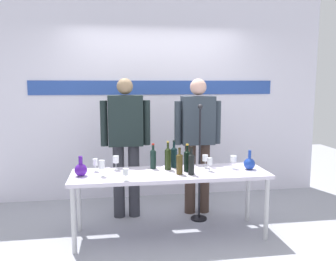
{
  "coord_description": "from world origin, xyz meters",
  "views": [
    {
      "loc": [
        -0.58,
        -3.61,
        1.69
      ],
      "look_at": [
        0.0,
        0.15,
        1.16
      ],
      "focal_mm": 36.84,
      "sensor_mm": 36.0,
      "label": 1
    }
  ],
  "objects": [
    {
      "name": "wine_bottle_4",
      "position": [
        0.08,
        0.21,
        0.85
      ],
      "size": [
        0.07,
        0.07,
        0.32
      ],
      "color": "black",
      "rests_on": "display_table"
    },
    {
      "name": "wine_bottle_1",
      "position": [
        0.09,
        -0.09,
        0.85
      ],
      "size": [
        0.07,
        0.07,
        0.29
      ],
      "color": "#433614",
      "rests_on": "display_table"
    },
    {
      "name": "wine_glass_left_3",
      "position": [
        -0.58,
        0.19,
        0.84
      ],
      "size": [
        0.07,
        0.07,
        0.16
      ],
      "color": "white",
      "rests_on": "display_table"
    },
    {
      "name": "wine_bottle_3",
      "position": [
        0.19,
        0.01,
        0.85
      ],
      "size": [
        0.07,
        0.07,
        0.31
      ],
      "color": "black",
      "rests_on": "display_table"
    },
    {
      "name": "back_wall",
      "position": [
        0.0,
        1.43,
        1.5
      ],
      "size": [
        5.04,
        0.11,
        3.0
      ],
      "color": "white",
      "rests_on": "ground"
    },
    {
      "name": "wine_glass_right_1",
      "position": [
        0.43,
        0.14,
        0.83
      ],
      "size": [
        0.07,
        0.07,
        0.15
      ],
      "color": "white",
      "rests_on": "display_table"
    },
    {
      "name": "wine_bottle_0",
      "position": [
        0.21,
        -0.13,
        0.85
      ],
      "size": [
        0.07,
        0.07,
        0.3
      ],
      "color": "black",
      "rests_on": "display_table"
    },
    {
      "name": "wine_bottle_5",
      "position": [
        -0.01,
        0.12,
        0.86
      ],
      "size": [
        0.07,
        0.07,
        0.32
      ],
      "color": "black",
      "rests_on": "display_table"
    },
    {
      "name": "wine_glass_right_2",
      "position": [
        0.73,
        0.05,
        0.83
      ],
      "size": [
        0.07,
        0.07,
        0.15
      ],
      "color": "white",
      "rests_on": "display_table"
    },
    {
      "name": "wine_glass_right_0",
      "position": [
        0.44,
        -0.02,
        0.83
      ],
      "size": [
        0.06,
        0.06,
        0.15
      ],
      "color": "white",
      "rests_on": "display_table"
    },
    {
      "name": "decanter_blue_right",
      "position": [
        0.9,
        -0.01,
        0.79
      ],
      "size": [
        0.13,
        0.13,
        0.22
      ],
      "color": "#1B3CA0",
      "rests_on": "display_table"
    },
    {
      "name": "ground_plane",
      "position": [
        0.0,
        0.0,
        0.0
      ],
      "size": [
        10.0,
        10.0,
        0.0
      ],
      "primitive_type": "plane",
      "color": "#9D9FAA"
    },
    {
      "name": "decanter_blue_left",
      "position": [
        -0.95,
        -0.01,
        0.79
      ],
      "size": [
        0.13,
        0.13,
        0.21
      ],
      "color": "#491793",
      "rests_on": "display_table"
    },
    {
      "name": "microphone_stand",
      "position": [
        0.43,
        0.39,
        0.47
      ],
      "size": [
        0.2,
        0.2,
        1.44
      ],
      "color": "black",
      "rests_on": "ground"
    },
    {
      "name": "presenter_left",
      "position": [
        -0.46,
        0.63,
        1.0
      ],
      "size": [
        0.61,
        0.22,
        1.75
      ],
      "color": "#2E3037",
      "rests_on": "ground"
    },
    {
      "name": "wine_bottle_2",
      "position": [
        -0.16,
        0.19,
        0.85
      ],
      "size": [
        0.07,
        0.07,
        0.29
      ],
      "color": "black",
      "rests_on": "display_table"
    },
    {
      "name": "presenter_right",
      "position": [
        0.46,
        0.63,
        1.0
      ],
      "size": [
        0.6,
        0.22,
        1.74
      ],
      "color": "#3D2C25",
      "rests_on": "ground"
    },
    {
      "name": "wine_glass_left_2",
      "position": [
        -0.49,
        -0.26,
        0.81
      ],
      "size": [
        0.06,
        0.06,
        0.13
      ],
      "color": "white",
      "rests_on": "display_table"
    },
    {
      "name": "display_table",
      "position": [
        0.0,
        0.0,
        0.66
      ],
      "size": [
        2.14,
        0.63,
        0.72
      ],
      "color": "silver",
      "rests_on": "ground"
    },
    {
      "name": "wine_glass_left_0",
      "position": [
        -0.73,
        -0.06,
        0.84
      ],
      "size": [
        0.06,
        0.06,
        0.17
      ],
      "color": "white",
      "rests_on": "display_table"
    },
    {
      "name": "wine_glass_left_1",
      "position": [
        -0.81,
        0.16,
        0.82
      ],
      "size": [
        0.06,
        0.06,
        0.14
      ],
      "color": "white",
      "rests_on": "display_table"
    }
  ]
}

